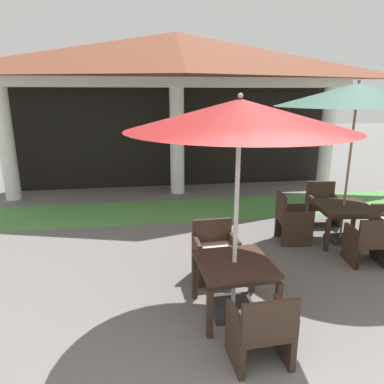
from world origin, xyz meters
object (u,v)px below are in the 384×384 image
object	(u,v)px
patio_chair_mid_left_west	(292,220)
patio_chair_near_foreground_south	(262,330)
patio_chair_mid_left_south	(368,242)
patio_table_mid_left	(343,210)
patio_table_near_foreground	(234,269)
patio_chair_near_foreground_north	(215,251)
patio_umbrella_near_foreground	(240,118)
patio_umbrella_mid_left	(357,96)
patio_chair_mid_left_north	(322,205)

from	to	relation	value
patio_chair_mid_left_west	patio_chair_near_foreground_south	bearing A→B (deg)	-22.04
patio_chair_mid_left_west	patio_chair_mid_left_south	distance (m)	1.36
patio_table_mid_left	patio_chair_mid_left_south	distance (m)	0.99
patio_table_near_foreground	patio_chair_near_foreground_north	xyz separation A→B (m)	(-0.05, 0.92, -0.19)
patio_umbrella_near_foreground	patio_umbrella_mid_left	bearing A→B (deg)	36.16
patio_chair_mid_left_south	patio_chair_mid_left_north	bearing A→B (deg)	90.00
patio_table_near_foreground	patio_table_mid_left	world-z (taller)	same
patio_umbrella_mid_left	patio_chair_mid_left_west	world-z (taller)	patio_umbrella_mid_left
patio_chair_near_foreground_south	patio_chair_mid_left_west	world-z (taller)	patio_chair_mid_left_west
patio_table_near_foreground	patio_chair_mid_left_west	size ratio (longest dim) A/B	1.02
patio_umbrella_near_foreground	patio_umbrella_mid_left	distance (m)	3.28
patio_chair_mid_left_north	patio_table_near_foreground	bearing A→B (deg)	53.14
patio_umbrella_near_foreground	patio_chair_near_foreground_south	xyz separation A→B (m)	(0.05, -0.92, -2.07)
patio_umbrella_near_foreground	patio_chair_near_foreground_north	size ratio (longest dim) A/B	3.12
patio_chair_near_foreground_north	patio_umbrella_mid_left	size ratio (longest dim) A/B	0.30
patio_chair_near_foreground_south	patio_chair_near_foreground_north	world-z (taller)	patio_chair_near_foreground_north
patio_chair_mid_left_north	patio_chair_near_foreground_north	bearing A→B (deg)	41.82
patio_table_near_foreground	patio_chair_mid_left_north	world-z (taller)	patio_chair_mid_left_north
patio_chair_near_foreground_north	patio_table_mid_left	size ratio (longest dim) A/B	0.79
patio_table_near_foreground	patio_chair_mid_left_north	distance (m)	4.00
patio_chair_near_foreground_south	patio_chair_mid_left_west	distance (m)	3.38
patio_umbrella_near_foreground	patio_chair_mid_left_south	bearing A→B (deg)	21.06
patio_chair_near_foreground_south	patio_chair_mid_left_west	xyz separation A→B (m)	(1.63, 2.96, 0.02)
patio_chair_mid_left_south	patio_chair_near_foreground_south	bearing A→B (deg)	-135.81
patio_chair_near_foreground_south	patio_chair_mid_left_south	xyz separation A→B (m)	(2.48, 1.89, -0.01)
patio_umbrella_near_foreground	patio_chair_mid_left_west	bearing A→B (deg)	50.56
patio_umbrella_near_foreground	patio_chair_near_foreground_south	distance (m)	2.27
patio_table_near_foreground	patio_chair_near_foreground_south	size ratio (longest dim) A/B	1.13
patio_umbrella_near_foreground	patio_chair_mid_left_west	xyz separation A→B (m)	(1.68, 2.04, -2.05)
patio_umbrella_near_foreground	patio_chair_near_foreground_north	xyz separation A→B (m)	(-0.05, 0.92, -2.05)
patio_chair_near_foreground_north	patio_table_mid_left	xyz separation A→B (m)	(2.69, 1.01, 0.20)
patio_chair_mid_left_west	patio_chair_mid_left_south	size ratio (longest dim) A/B	1.12
patio_umbrella_mid_left	patio_chair_mid_left_west	size ratio (longest dim) A/B	3.16
patio_chair_near_foreground_south	patio_umbrella_near_foreground	bearing A→B (deg)	90.00
patio_chair_mid_left_north	patio_chair_mid_left_south	size ratio (longest dim) A/B	1.06
patio_umbrella_near_foreground	patio_umbrella_mid_left	size ratio (longest dim) A/B	0.92
patio_chair_near_foreground_south	patio_chair_mid_left_north	xyz separation A→B (m)	(2.70, 3.81, 0.01)
patio_chair_near_foreground_north	patio_umbrella_mid_left	bearing A→B (deg)	-162.54
patio_table_near_foreground	patio_chair_mid_left_south	size ratio (longest dim) A/B	1.14
patio_chair_near_foreground_south	patio_chair_near_foreground_north	xyz separation A→B (m)	(-0.10, 1.84, 0.02)
patio_chair_mid_left_north	patio_chair_mid_left_south	xyz separation A→B (m)	(-0.23, -1.92, -0.02)
patio_table_near_foreground	patio_umbrella_near_foreground	size ratio (longest dim) A/B	0.35
patio_chair_near_foreground_north	patio_table_mid_left	world-z (taller)	patio_chair_near_foreground_north
patio_chair_near_foreground_south	patio_table_mid_left	distance (m)	3.86
patio_umbrella_near_foreground	patio_chair_mid_left_south	xyz separation A→B (m)	(2.53, 0.97, -2.08)
patio_chair_near_foreground_north	patio_table_mid_left	distance (m)	2.88
patio_chair_mid_left_west	patio_chair_mid_left_north	xyz separation A→B (m)	(1.07, 0.85, -0.01)
patio_umbrella_near_foreground	patio_table_mid_left	distance (m)	3.76
patio_chair_near_foreground_south	patio_chair_near_foreground_north	size ratio (longest dim) A/B	0.96
patio_table_mid_left	patio_table_near_foreground	bearing A→B (deg)	-143.84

